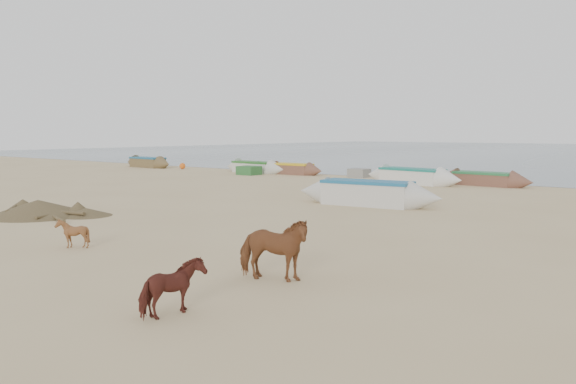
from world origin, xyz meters
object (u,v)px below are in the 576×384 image
Objects in this scene: calf_front at (72,233)px; near_canoe at (367,193)px; calf_right at (174,289)px; cow_adult at (273,249)px.

near_canoe reaches higher than calf_front.
calf_front is 0.12× the size of near_canoe.
calf_right is at bearing -79.89° from near_canoe.
calf_right is at bearing 161.75° from cow_adult.
near_canoe is at bearing 174.09° from calf_front.
cow_adult reaches higher than calf_front.
calf_front is 6.54m from calf_right.
calf_right is 0.15× the size of near_canoe.
cow_adult is 12.12m from near_canoe.
calf_front is at bearing 75.43° from cow_adult.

